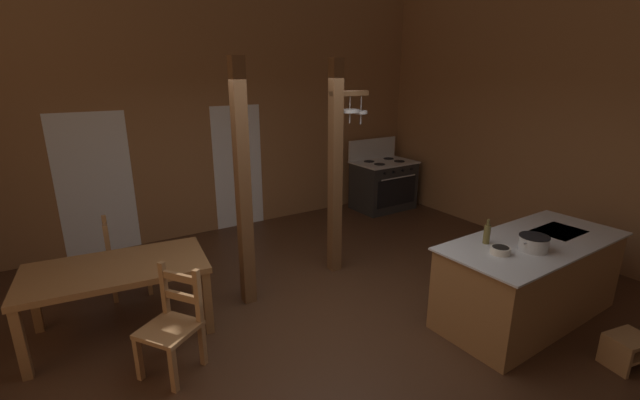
% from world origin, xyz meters
% --- Properties ---
extents(ground_plane, '(8.63, 7.64, 0.10)m').
position_xyz_m(ground_plane, '(0.00, 0.00, -0.05)').
color(ground_plane, '#422819').
extents(wall_back, '(8.63, 0.14, 4.38)m').
position_xyz_m(wall_back, '(0.00, 3.49, 2.19)').
color(wall_back, '#93663F').
rests_on(wall_back, ground_plane).
extents(wall_right, '(0.14, 7.64, 4.38)m').
position_xyz_m(wall_right, '(3.99, 0.00, 2.19)').
color(wall_right, '#93663F').
rests_on(wall_right, ground_plane).
extents(glazed_door_back_left, '(1.00, 0.01, 2.05)m').
position_xyz_m(glazed_door_back_left, '(-1.76, 3.41, 1.02)').
color(glazed_door_back_left, white).
rests_on(glazed_door_back_left, ground_plane).
extents(glazed_panel_back_right, '(0.84, 0.01, 2.05)m').
position_xyz_m(glazed_panel_back_right, '(0.39, 3.41, 1.02)').
color(glazed_panel_back_right, white).
rests_on(glazed_panel_back_right, ground_plane).
extents(kitchen_island, '(2.19, 1.03, 0.90)m').
position_xyz_m(kitchen_island, '(1.92, -0.95, 0.45)').
color(kitchen_island, olive).
rests_on(kitchen_island, ground_plane).
extents(stove_range, '(1.15, 0.84, 1.32)m').
position_xyz_m(stove_range, '(3.10, 2.84, 0.48)').
color(stove_range, '#262626').
rests_on(stove_range, ground_plane).
extents(support_post_with_pot_rack, '(0.53, 0.25, 2.73)m').
position_xyz_m(support_post_with_pot_rack, '(0.83, 1.12, 1.45)').
color(support_post_with_pot_rack, brown).
rests_on(support_post_with_pot_rack, ground_plane).
extents(support_post_center, '(0.14, 0.14, 2.73)m').
position_xyz_m(support_post_center, '(-0.51, 0.96, 1.36)').
color(support_post_center, brown).
rests_on(support_post_center, ground_plane).
extents(step_stool, '(0.41, 0.34, 0.30)m').
position_xyz_m(step_stool, '(1.94, -1.93, 0.18)').
color(step_stool, '#9E7044').
rests_on(step_stool, ground_plane).
extents(dining_table, '(1.79, 1.08, 0.74)m').
position_xyz_m(dining_table, '(-1.84, 1.07, 0.65)').
color(dining_table, olive).
rests_on(dining_table, ground_plane).
extents(ladderback_chair_near_window, '(0.47, 0.47, 0.95)m').
position_xyz_m(ladderback_chair_near_window, '(-1.68, 1.93, 0.45)').
color(ladderback_chair_near_window, '#9E7044').
rests_on(ladderback_chair_near_window, ground_plane).
extents(ladderback_chair_by_post, '(0.61, 0.61, 0.95)m').
position_xyz_m(ladderback_chair_by_post, '(-1.52, 0.21, 0.45)').
color(ladderback_chair_by_post, '#9E7044').
rests_on(ladderback_chair_by_post, ground_plane).
extents(stockpot_on_counter, '(0.35, 0.28, 0.15)m').
position_xyz_m(stockpot_on_counter, '(1.65, -1.09, 0.97)').
color(stockpot_on_counter, silver).
rests_on(stockpot_on_counter, kitchen_island).
extents(mixing_bowl_on_counter, '(0.19, 0.19, 0.07)m').
position_xyz_m(mixing_bowl_on_counter, '(1.31, -0.97, 0.93)').
color(mixing_bowl_on_counter, silver).
rests_on(mixing_bowl_on_counter, kitchen_island).
extents(bottle_tall_on_counter, '(0.07, 0.07, 0.26)m').
position_xyz_m(bottle_tall_on_counter, '(1.41, -0.73, 1.00)').
color(bottle_tall_on_counter, brown).
rests_on(bottle_tall_on_counter, kitchen_island).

